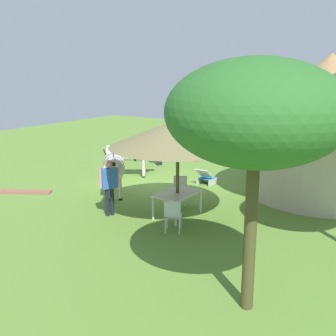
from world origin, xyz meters
TOP-DOWN VIEW (x-y plane):
  - ground_plane at (0.00, 0.00)m, footprint 36.00×36.00m
  - thatched_hut at (-2.25, 5.10)m, footprint 5.92×5.92m
  - shade_umbrella at (2.37, 2.09)m, footprint 4.00×4.00m
  - patio_dining_table at (2.37, 2.09)m, footprint 1.48×0.99m
  - patio_chair_east_end at (3.49, 2.65)m, footprint 0.57×0.58m
  - patio_chair_near_hut at (1.27, 1.49)m, footprint 0.58×0.59m
  - guest_beside_umbrella at (3.40, 0.34)m, footprint 0.54×0.41m
  - standing_watcher at (-2.89, -2.21)m, footprint 0.50×0.42m
  - striped_lounge_chair at (-1.24, 1.10)m, footprint 0.81×0.58m
  - zebra_nearest_camera at (1.83, -0.83)m, footprint 1.76×1.59m
  - zebra_by_umbrella at (-0.54, -2.07)m, footprint 1.53×2.04m
  - acacia_tree_left_background at (5.73, 5.72)m, footprint 3.05×3.05m
  - brick_patio_kerb at (3.60, -4.12)m, footprint 1.76×2.58m

SIDE VIEW (x-z plane):
  - ground_plane at x=0.00m, z-range 0.00..0.00m
  - brick_patio_kerb at x=3.60m, z-range 0.00..0.08m
  - striped_lounge_chair at x=-1.24m, z-range -0.07..0.58m
  - patio_chair_east_end at x=3.49m, z-range 0.07..0.97m
  - patio_chair_near_hut at x=1.27m, z-range 0.07..0.97m
  - patio_dining_table at x=2.37m, z-range 0.29..1.03m
  - zebra_by_umbrella at x=-0.54m, z-range 0.21..1.70m
  - standing_watcher at x=-2.89m, z-range 0.17..1.81m
  - guest_beside_umbrella at x=3.40m, z-range 0.17..1.87m
  - zebra_nearest_camera at x=1.83m, z-range 0.26..1.86m
  - shade_umbrella at x=2.37m, z-range 1.06..3.97m
  - thatched_hut at x=-2.25m, z-range 0.20..5.01m
  - acacia_tree_left_background at x=5.73m, z-range 1.32..5.82m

